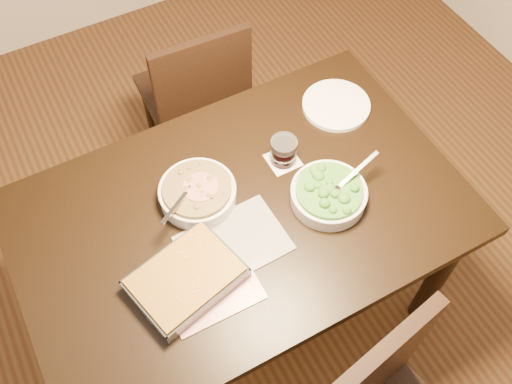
{
  "coord_description": "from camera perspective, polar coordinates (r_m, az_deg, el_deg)",
  "views": [
    {
      "loc": [
        -0.41,
        -0.85,
        2.27
      ],
      "look_at": [
        0.06,
        0.01,
        0.8
      ],
      "focal_mm": 40.0,
      "sensor_mm": 36.0,
      "label": 1
    }
  ],
  "objects": [
    {
      "name": "wine_tumbler",
      "position": [
        1.86,
        2.77,
        4.16
      ],
      "size": [
        0.09,
        0.09,
        0.1
      ],
      "color": "black",
      "rests_on": "coaster"
    },
    {
      "name": "chair_far",
      "position": [
        2.47,
        -5.92,
        9.68
      ],
      "size": [
        0.42,
        0.42,
        0.86
      ],
      "rotation": [
        0.0,
        0.0,
        3.1
      ],
      "color": "black",
      "rests_on": "ground"
    },
    {
      "name": "table",
      "position": [
        1.87,
        -1.41,
        -3.43
      ],
      "size": [
        1.4,
        0.9,
        0.75
      ],
      "color": "black",
      "rests_on": "ground"
    },
    {
      "name": "magazine_a",
      "position": [
        1.67,
        -4.52,
        -9.68
      ],
      "size": [
        0.27,
        0.2,
        0.01
      ],
      "primitive_type": "cube",
      "rotation": [
        0.0,
        0.0,
        -0.02
      ],
      "color": "#BB354E",
      "rests_on": "table"
    },
    {
      "name": "dinner_plate",
      "position": [
        2.07,
        8.02,
        8.59
      ],
      "size": [
        0.24,
        0.24,
        0.02
      ],
      "primitive_type": "cylinder",
      "color": "white",
      "rests_on": "table"
    },
    {
      "name": "ground",
      "position": [
        2.46,
        -1.09,
        -11.12
      ],
      "size": [
        4.0,
        4.0,
        0.0
      ],
      "primitive_type": "plane",
      "color": "#422313",
      "rests_on": "ground"
    },
    {
      "name": "coaster",
      "position": [
        1.9,
        2.71,
        3.2
      ],
      "size": [
        0.1,
        0.1,
        0.0
      ],
      "primitive_type": "cube",
      "color": "white",
      "rests_on": "table"
    },
    {
      "name": "baking_dish",
      "position": [
        1.66,
        -7.01,
        -8.6
      ],
      "size": [
        0.35,
        0.29,
        0.05
      ],
      "rotation": [
        0.0,
        0.0,
        0.24
      ],
      "color": "silver",
      "rests_on": "table"
    },
    {
      "name": "broccoli_bowl",
      "position": [
        1.8,
        7.28,
        -0.19
      ],
      "size": [
        0.27,
        0.24,
        0.09
      ],
      "color": "silver",
      "rests_on": "table"
    },
    {
      "name": "stew_bowl",
      "position": [
        1.8,
        -5.86,
        -0.04
      ],
      "size": [
        0.25,
        0.25,
        0.09
      ],
      "color": "silver",
      "rests_on": "table"
    },
    {
      "name": "magazine_b",
      "position": [
        1.73,
        -2.27,
        -5.13
      ],
      "size": [
        0.32,
        0.23,
        0.01
      ],
      "primitive_type": "cube",
      "rotation": [
        0.0,
        0.0,
        0.03
      ],
      "color": "#27282F",
      "rests_on": "table"
    }
  ]
}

